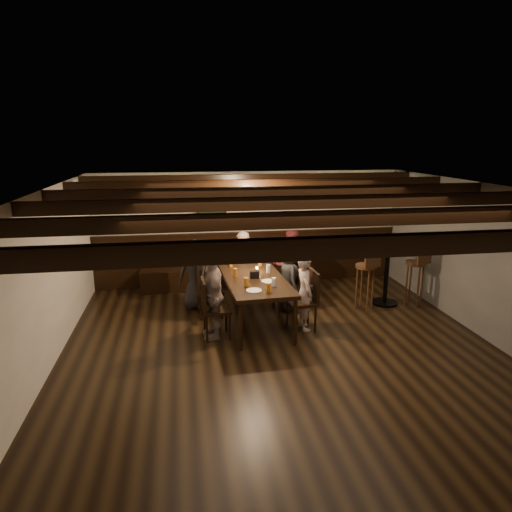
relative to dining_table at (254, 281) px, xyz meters
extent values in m
plane|color=black|center=(0.25, -1.26, -0.74)|extent=(7.00, 7.00, 0.00)
plane|color=black|center=(0.25, -1.26, 1.66)|extent=(7.00, 7.00, 0.00)
plane|color=beige|center=(0.25, 2.24, 0.46)|extent=(6.50, 0.00, 6.50)
plane|color=#4B4B49|center=(3.50, -1.26, 0.46)|extent=(0.00, 7.00, 7.00)
plane|color=beige|center=(-3.00, -1.26, 0.46)|extent=(0.00, 7.00, 7.00)
cube|color=black|center=(0.25, 2.20, -0.19)|extent=(6.50, 0.08, 1.10)
cube|color=black|center=(-0.55, 1.94, -0.52)|extent=(3.00, 0.45, 0.45)
cube|color=black|center=(-0.55, 2.14, 1.01)|extent=(0.62, 0.12, 0.72)
cube|color=black|center=(-0.55, 2.07, 1.01)|extent=(0.50, 0.02, 0.58)
cube|color=black|center=(0.25, -4.16, 1.57)|extent=(6.50, 0.10, 0.16)
cube|color=black|center=(0.25, -3.00, 1.57)|extent=(6.50, 0.10, 0.16)
cube|color=black|center=(0.25, -1.84, 1.57)|extent=(6.50, 0.10, 0.16)
cube|color=black|center=(0.25, -0.68, 1.57)|extent=(6.50, 0.10, 0.16)
cube|color=black|center=(0.25, 0.48, 1.57)|extent=(6.50, 0.10, 0.16)
cube|color=black|center=(0.25, 1.64, 1.57)|extent=(6.50, 0.10, 0.16)
sphere|color=#FFE099|center=(-2.50, 1.62, 1.45)|extent=(0.07, 0.07, 0.07)
sphere|color=#FFE099|center=(-1.12, 1.62, 1.45)|extent=(0.07, 0.07, 0.07)
sphere|color=#FFE099|center=(0.25, 1.62, 1.45)|extent=(0.07, 0.07, 0.07)
sphere|color=#FFE099|center=(1.63, 1.62, 1.45)|extent=(0.07, 0.07, 0.07)
sphere|color=#FFE099|center=(3.00, 1.62, 1.45)|extent=(0.07, 0.07, 0.07)
cube|color=black|center=(0.00, 0.00, 0.03)|extent=(1.09, 2.21, 0.06)
cylinder|color=black|center=(-0.37, -1.03, -0.37)|extent=(0.06, 0.06, 0.74)
cylinder|color=black|center=(-0.47, 0.99, -0.37)|extent=(0.06, 0.06, 0.74)
cylinder|color=black|center=(0.47, -0.99, -0.37)|extent=(0.06, 0.06, 0.74)
cylinder|color=black|center=(0.37, 1.03, -0.37)|extent=(0.06, 0.06, 0.74)
cube|color=black|center=(-0.72, 0.41, -0.28)|extent=(0.47, 0.47, 0.05)
cube|color=black|center=(-0.93, 0.40, 0.00)|extent=(0.07, 0.45, 0.49)
cube|color=black|center=(-0.67, -0.49, -0.29)|extent=(0.46, 0.46, 0.05)
cube|color=black|center=(-0.87, -0.50, -0.03)|extent=(0.06, 0.44, 0.48)
cube|color=black|center=(0.67, 0.49, -0.28)|extent=(0.47, 0.47, 0.05)
cube|color=black|center=(0.88, 0.50, 0.00)|extent=(0.07, 0.45, 0.49)
cube|color=black|center=(0.72, -0.41, -0.27)|extent=(0.48, 0.48, 0.05)
cube|color=black|center=(0.93, -0.40, 0.00)|extent=(0.07, 0.45, 0.50)
imported|color=#262729|center=(-0.95, 0.85, -0.09)|extent=(0.66, 0.45, 1.30)
imported|color=gray|center=(-0.06, 1.05, -0.05)|extent=(0.52, 0.36, 1.39)
imported|color=#531C20|center=(0.85, 0.95, -0.04)|extent=(0.71, 0.57, 1.41)
imported|color=#B5AA99|center=(-0.77, 0.41, -0.09)|extent=(0.53, 0.87, 1.30)
imported|color=gray|center=(-0.72, -0.49, -0.04)|extent=(0.39, 0.84, 1.41)
imported|color=#242527|center=(0.72, 0.49, -0.13)|extent=(0.42, 0.62, 1.22)
imported|color=#AC9992|center=(0.77, -0.41, -0.11)|extent=(0.33, 0.48, 1.27)
cylinder|color=#BF7219|center=(-0.32, 0.68, 0.14)|extent=(0.07, 0.07, 0.14)
cylinder|color=#BF7219|center=(0.21, 0.66, 0.14)|extent=(0.07, 0.07, 0.14)
cylinder|color=#BF7219|center=(-0.30, 0.08, 0.14)|extent=(0.07, 0.07, 0.14)
cylinder|color=silver|center=(0.29, 0.22, 0.14)|extent=(0.07, 0.07, 0.14)
cylinder|color=#BF7219|center=(-0.20, -0.46, 0.14)|extent=(0.07, 0.07, 0.14)
cylinder|color=silver|center=(0.23, -0.54, 0.14)|extent=(0.07, 0.07, 0.14)
cylinder|color=#BF7219|center=(0.09, -0.80, 0.14)|extent=(0.07, 0.07, 0.14)
cylinder|color=white|center=(-0.11, -0.71, 0.07)|extent=(0.24, 0.24, 0.01)
cylinder|color=white|center=(0.20, -0.29, 0.07)|extent=(0.24, 0.24, 0.01)
cube|color=black|center=(0.00, -0.05, 0.13)|extent=(0.15, 0.10, 0.12)
cylinder|color=beige|center=(0.10, 0.31, 0.09)|extent=(0.05, 0.05, 0.05)
cylinder|color=black|center=(2.60, 0.48, -0.72)|extent=(0.49, 0.49, 0.04)
cylinder|color=black|center=(2.60, 0.48, -0.16)|extent=(0.08, 0.08, 1.11)
cylinder|color=black|center=(2.60, 0.48, 0.41)|extent=(0.67, 0.67, 0.06)
cylinder|color=#3B2212|center=(2.10, 0.28, 0.08)|extent=(0.38, 0.38, 0.06)
cube|color=#3B2212|center=(2.15, 0.11, 0.28)|extent=(0.33, 0.12, 0.36)
cylinder|color=#3B2212|center=(3.10, 0.33, 0.08)|extent=(0.38, 0.38, 0.06)
cube|color=#3B2212|center=(3.16, 0.16, 0.28)|extent=(0.33, 0.14, 0.36)
camera|label=1|loc=(-1.15, -7.22, 2.34)|focal=32.00mm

